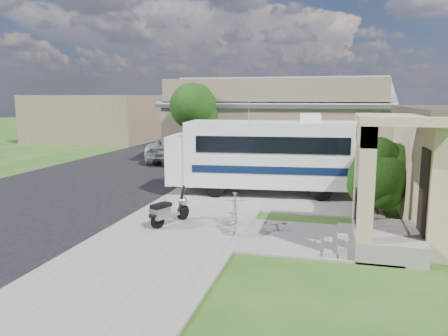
% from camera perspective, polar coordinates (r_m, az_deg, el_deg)
% --- Properties ---
extents(ground, '(120.00, 120.00, 0.00)m').
position_cam_1_polar(ground, '(13.55, -0.55, -7.17)').
color(ground, '#214713').
extents(street_slab, '(9.00, 80.00, 0.02)m').
position_cam_1_polar(street_slab, '(25.32, -11.25, 0.37)').
color(street_slab, black).
rests_on(street_slab, ground).
extents(sidewalk_slab, '(4.00, 80.00, 0.06)m').
position_cam_1_polar(sidewalk_slab, '(23.29, 3.35, -0.17)').
color(sidewalk_slab, slate).
rests_on(sidewalk_slab, ground).
extents(driveway_slab, '(7.00, 6.00, 0.05)m').
position_cam_1_polar(driveway_slab, '(17.58, 7.96, -3.35)').
color(driveway_slab, slate).
rests_on(driveway_slab, ground).
extents(walk_slab, '(4.00, 3.00, 0.05)m').
position_cam_1_polar(walk_slab, '(12.18, 12.15, -9.16)').
color(walk_slab, slate).
rests_on(walk_slab, ground).
extents(warehouse, '(12.50, 8.40, 5.04)m').
position_cam_1_polar(warehouse, '(26.81, 7.11, 5.22)').
color(warehouse, '#846A52').
rests_on(warehouse, ground).
extents(distant_bldg_far, '(10.00, 8.00, 4.00)m').
position_cam_1_polar(distant_bldg_far, '(40.14, -16.30, 6.24)').
color(distant_bldg_far, brown).
rests_on(distant_bldg_far, ground).
extents(distant_bldg_near, '(8.00, 7.00, 3.20)m').
position_cam_1_polar(distant_bldg_near, '(50.09, -7.29, 6.60)').
color(distant_bldg_near, '#846A52').
rests_on(distant_bldg_near, ground).
extents(street_tree_a, '(2.44, 2.40, 4.58)m').
position_cam_1_polar(street_tree_a, '(22.74, -3.79, 7.75)').
color(street_tree_a, black).
rests_on(street_tree_a, ground).
extents(street_tree_b, '(2.44, 2.40, 4.73)m').
position_cam_1_polar(street_tree_b, '(32.39, 1.73, 8.45)').
color(street_tree_b, black).
rests_on(street_tree_b, ground).
extents(street_tree_c, '(2.44, 2.40, 4.42)m').
position_cam_1_polar(street_tree_c, '(41.23, 4.47, 8.19)').
color(street_tree_c, black).
rests_on(street_tree_c, ground).
extents(motorhome, '(7.58, 3.06, 3.79)m').
position_cam_1_polar(motorhome, '(17.28, 5.41, 1.87)').
color(motorhome, silver).
rests_on(motorhome, ground).
extents(shrub, '(2.10, 2.01, 2.58)m').
position_cam_1_polar(shrub, '(14.99, 19.68, -0.94)').
color(shrub, black).
rests_on(shrub, ground).
extents(scooter, '(0.85, 1.59, 1.08)m').
position_cam_1_polar(scooter, '(13.14, -7.32, -5.59)').
color(scooter, black).
rests_on(scooter, ground).
extents(bicycle, '(0.86, 1.77, 1.02)m').
position_cam_1_polar(bicycle, '(12.62, 1.41, -6.00)').
color(bicycle, '#94959B').
rests_on(bicycle, ground).
extents(pickup_truck, '(3.63, 6.12, 1.60)m').
position_cam_1_polar(pickup_truck, '(26.94, -6.37, 2.71)').
color(pickup_truck, silver).
rests_on(pickup_truck, ground).
extents(van, '(2.72, 6.35, 1.82)m').
position_cam_1_polar(van, '(33.85, -3.14, 4.27)').
color(van, silver).
rests_on(van, ground).
extents(garden_hose, '(0.34, 0.34, 0.15)m').
position_cam_1_polar(garden_hose, '(13.02, 15.61, -7.85)').
color(garden_hose, '#156D2A').
rests_on(garden_hose, ground).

